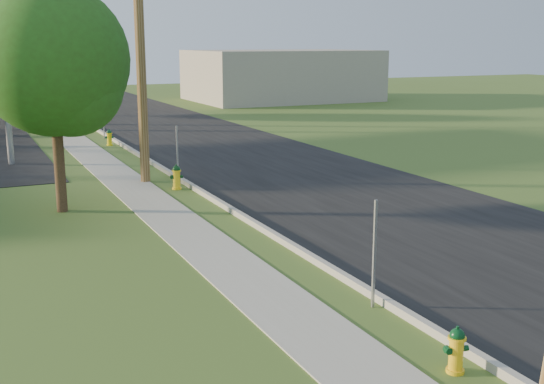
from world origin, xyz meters
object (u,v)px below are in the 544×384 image
object	(u,v)px
tree_verge	(57,66)
hydrant_mid	(177,177)
utility_pole_mid	(140,34)
hydrant_far	(109,138)
hydrant_near	(456,350)
utility_pole_far	(60,39)
price_pylon	(0,21)

from	to	relation	value
tree_verge	hydrant_mid	xyz separation A→B (m)	(3.72, 1.54, -3.66)
utility_pole_mid	hydrant_far	xyz separation A→B (m)	(0.63, 8.90, -4.58)
utility_pole_mid	hydrant_far	size ratio (longest dim) A/B	12.96
hydrant_mid	utility_pole_mid	bearing A→B (deg)	111.16
tree_verge	hydrant_near	distance (m)	13.34
hydrant_near	hydrant_mid	size ratio (longest dim) A/B	0.87
hydrant_near	hydrant_mid	xyz separation A→B (m)	(0.05, 13.82, 0.05)
utility_pole_far	hydrant_mid	world-z (taller)	utility_pole_far
utility_pole_far	tree_verge	xyz separation A→B (m)	(-3.10, -21.14, -0.74)
price_pylon	hydrant_far	bearing A→B (deg)	36.86
tree_verge	hydrant_near	size ratio (longest dim) A/B	8.79
utility_pole_mid	hydrant_far	distance (m)	10.03
utility_pole_mid	hydrant_mid	xyz separation A→B (m)	(0.62, -1.60, -4.55)
utility_pole_far	tree_verge	size ratio (longest dim) A/B	1.51
price_pylon	hydrant_mid	distance (m)	9.80
utility_pole_far	hydrant_mid	xyz separation A→B (m)	(0.62, -19.60, -4.40)
hydrant_far	tree_verge	bearing A→B (deg)	-107.23
utility_pole_mid	hydrant_near	bearing A→B (deg)	-87.90
hydrant_near	hydrant_mid	world-z (taller)	hydrant_mid
utility_pole_far	price_pylon	bearing A→B (deg)	-107.33
price_pylon	hydrant_near	bearing A→B (deg)	-77.95
utility_pole_mid	hydrant_mid	size ratio (longest dim) A/B	11.91
utility_pole_mid	price_pylon	bearing A→B (deg)	125.34
price_pylon	hydrant_mid	xyz separation A→B (m)	(4.52, -7.10, -5.03)
hydrant_far	price_pylon	bearing A→B (deg)	-143.14
hydrant_near	utility_pole_far	bearing A→B (deg)	90.97
utility_pole_far	hydrant_mid	size ratio (longest dim) A/B	11.55
utility_pole_far	utility_pole_mid	bearing A→B (deg)	-90.00
utility_pole_mid	hydrant_mid	world-z (taller)	utility_pole_mid
price_pylon	tree_verge	bearing A→B (deg)	-84.73
utility_pole_far	hydrant_far	size ratio (longest dim) A/B	12.56
utility_pole_mid	utility_pole_far	xyz separation A→B (m)	(0.00, 18.00, -0.15)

